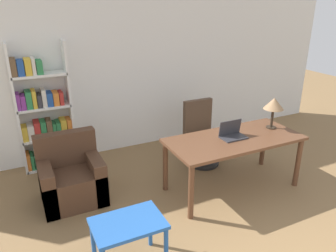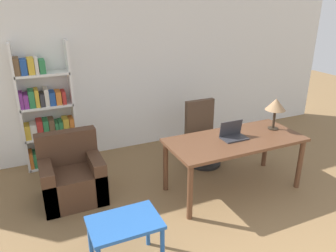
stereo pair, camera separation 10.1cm
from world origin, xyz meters
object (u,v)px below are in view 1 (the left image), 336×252
Objects in this scene: table_lamp at (274,104)px; side_table_blue at (128,229)px; desk at (234,144)px; laptop at (232,134)px; armchair at (72,179)px; office_chair at (201,136)px; bookshelf at (43,117)px.

side_table_blue is at bearing -161.28° from table_lamp.
laptop is (-0.02, 0.03, 0.14)m from desk.
table_lamp is (0.69, 0.07, 0.44)m from desk.
armchair is (-2.04, 0.66, -0.36)m from desk.
desk is 4.10× the size of table_lamp.
office_chair is (0.02, 0.86, -0.22)m from desk.
side_table_blue is at bearing -137.79° from office_chair.
bookshelf is at bearing 141.50° from desk.
laptop is at bearing -38.21° from bookshelf.
armchair is (-2.73, 0.59, -0.80)m from table_lamp.
desk is 2.17m from armchair.
office_chair is (0.04, 0.83, -0.36)m from laptop.
office_chair is 1.49× the size of side_table_blue.
table_lamp reaches higher than side_table_blue.
table_lamp is 0.66× the size of side_table_blue.
bookshelf is at bearing 149.79° from table_lamp.
armchair is at bearing 100.97° from side_table_blue.
desk is 0.15m from laptop.
side_table_blue is 2.58m from bookshelf.
desk is at bearing -174.22° from table_lamp.
side_table_blue is at bearing -155.56° from laptop.
laptop is 0.76× the size of table_lamp.
bookshelf is (-2.23, 0.89, 0.38)m from office_chair.
office_chair reaches higher than side_table_blue.
table_lamp is at bearing -12.26° from armchair.
desk is at bearing 23.34° from side_table_blue.
side_table_blue is at bearing -156.66° from desk.
bookshelf reaches higher than armchair.
desk is 0.95× the size of bookshelf.
laptop reaches higher than desk.
office_chair is at bearing -21.89° from bookshelf.
bookshelf reaches higher than office_chair.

